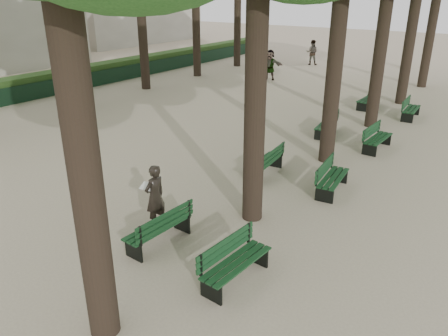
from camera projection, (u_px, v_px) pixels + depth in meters
The scene contains 16 objects.
ground at pixel (129, 251), 10.06m from camera, with size 120.00×120.00×0.00m, color tan.
bench_left_0 at pixel (159, 234), 10.25m from camera, with size 0.67×1.83×0.92m.
bench_left_1 at pixel (265, 167), 14.07m from camera, with size 0.74×1.85×0.92m.
bench_left_2 at pixel (326, 129), 17.90m from camera, with size 0.81×1.86×0.92m.
bench_left_3 at pixel (367, 103), 21.92m from camera, with size 0.60×1.81×0.92m.
bench_right_0 at pixel (236, 270), 8.95m from camera, with size 0.71×1.84×0.92m.
bench_right_1 at pixel (332, 183), 12.90m from camera, with size 0.76×1.85×0.92m.
bench_right_2 at pixel (377, 143), 16.25m from camera, with size 0.66×1.83×0.92m.
bench_right_3 at pixel (411, 113), 20.16m from camera, with size 0.65×1.82×0.92m.
man_with_map at pixel (155, 197), 10.81m from camera, with size 0.63×0.69×1.67m.
pedestrian_d at pixel (406, 56), 32.84m from camera, with size 0.85×0.35×1.73m, color #262628.
pedestrian_a at pixel (312, 52), 33.99m from camera, with size 0.92×0.38×1.89m, color #262628.
pedestrian_e at pixel (270, 65), 28.39m from camera, with size 1.79×0.39×1.93m, color #262628.
fence at pixel (86, 81), 26.12m from camera, with size 0.08×42.00×0.90m, color black.
hedge at pixel (78, 77), 26.43m from camera, with size 1.20×42.00×1.20m, color #234217.
building_far at pixel (114, 8), 48.85m from camera, with size 12.00×16.00×7.00m, color #B7B2A3.
Camera 1 is at (6.67, -5.79, 5.63)m, focal length 35.00 mm.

